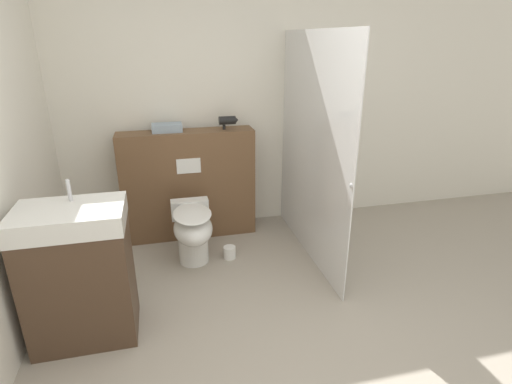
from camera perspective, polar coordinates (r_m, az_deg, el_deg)
The scene contains 8 objects.
wall_back at distance 4.03m, azimuth -4.23°, elevation 12.36°, with size 8.00×0.06×2.50m.
partition_panel at distance 3.94m, azimuth -9.55°, elevation 1.04°, with size 1.27×0.27×1.06m.
shower_glass at distance 3.45m, azimuth 7.93°, elevation 5.86°, with size 0.04×1.60×1.93m.
toilet at distance 3.49m, azimuth -9.01°, elevation -5.49°, with size 0.33×0.56×0.52m.
sink_vanity at distance 2.82m, azimuth -23.89°, elevation -10.68°, with size 0.64×0.44×1.06m.
hair_drier at distance 3.81m, azimuth -4.01°, elevation 10.15°, with size 0.18×0.08×0.12m.
folded_towel at distance 3.80m, azimuth -12.60°, elevation 8.96°, with size 0.27×0.18×0.07m.
spare_toilet_roll at distance 3.65m, azimuth -3.79°, elevation -8.60°, with size 0.11×0.11×0.11m.
Camera 1 is at (-0.65, -1.54, 1.87)m, focal length 28.00 mm.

